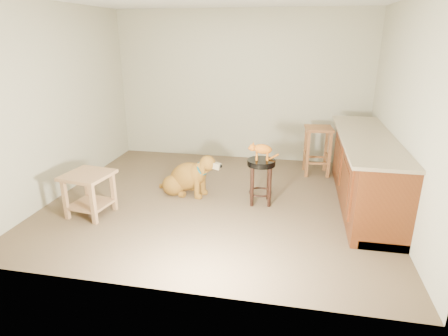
% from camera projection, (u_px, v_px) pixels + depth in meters
% --- Properties ---
extents(floor, '(4.50, 4.00, 0.01)m').
position_uv_depth(floor, '(218.00, 200.00, 5.21)').
color(floor, brown).
rests_on(floor, ground).
extents(room_shell, '(4.54, 4.04, 2.62)m').
position_uv_depth(room_shell, '(218.00, 77.00, 4.64)').
color(room_shell, '#A09C80').
rests_on(room_shell, ground).
extents(cabinet_run, '(0.70, 2.56, 0.94)m').
position_uv_depth(cabinet_run, '(365.00, 173.00, 4.98)').
color(cabinet_run, '#4D230D').
rests_on(cabinet_run, ground).
extents(padded_stool, '(0.38, 0.38, 0.62)m').
position_uv_depth(padded_stool, '(261.00, 173.00, 4.99)').
color(padded_stool, black).
rests_on(padded_stool, ground).
extents(wood_stool, '(0.46, 0.46, 0.78)m').
position_uv_depth(wood_stool, '(317.00, 150.00, 6.08)').
color(wood_stool, brown).
rests_on(wood_stool, ground).
extents(side_table, '(0.61, 0.61, 0.56)m').
position_uv_depth(side_table, '(89.00, 188.00, 4.68)').
color(side_table, '#966B45').
rests_on(side_table, ground).
extents(golden_retriever, '(1.01, 0.58, 0.66)m').
position_uv_depth(golden_retriever, '(187.00, 177.00, 5.35)').
color(golden_retriever, brown).
rests_on(golden_retriever, ground).
extents(tabby_kitten, '(0.41, 0.20, 0.26)m').
position_uv_depth(tabby_kitten, '(261.00, 150.00, 4.88)').
color(tabby_kitten, '#A04F10').
rests_on(tabby_kitten, padded_stool).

